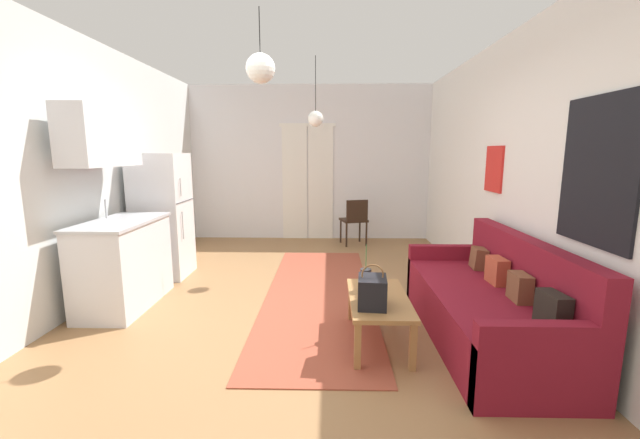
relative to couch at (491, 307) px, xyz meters
name	(u,v)px	position (x,y,z in m)	size (l,w,h in m)	color
ground_plane	(290,332)	(-1.76, 0.17, -0.33)	(4.96, 8.31, 0.10)	#996D44
wall_back	(310,164)	(-1.77, 4.08, 1.10)	(4.56, 0.13, 2.80)	silver
wall_right	(548,176)	(0.47, 0.17, 1.12)	(0.12, 7.91, 2.80)	white
wall_left	(37,176)	(-4.00, 0.17, 1.12)	(0.12, 7.91, 2.80)	silver
area_rug	(319,294)	(-1.52, 1.04, -0.28)	(1.18, 3.68, 0.01)	#9E4733
couch	(491,307)	(0.00, 0.00, 0.00)	(0.86, 2.11, 0.89)	maroon
coffee_table	(378,303)	(-0.99, -0.09, 0.06)	(0.49, 0.96, 0.40)	#A87542
bamboo_vase	(366,280)	(-1.08, 0.07, 0.22)	(0.10, 0.10, 0.42)	#2D2D33
handbag	(372,291)	(-1.07, -0.30, 0.24)	(0.24, 0.29, 0.35)	black
refrigerator	(162,216)	(-3.56, 1.71, 0.51)	(0.64, 0.62, 1.59)	white
kitchen_counter	(118,233)	(-3.59, 0.68, 0.49)	(0.59, 1.15, 2.05)	silver
accent_chair	(355,219)	(-0.96, 3.47, 0.18)	(0.51, 0.50, 0.81)	black
pendant_lamp_near	(260,68)	(-2.00, 0.25, 2.03)	(0.25, 0.25, 0.62)	black
pendant_lamp_far	(316,119)	(-1.59, 1.94, 1.75)	(0.20, 0.20, 0.87)	black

